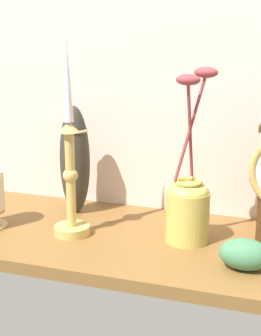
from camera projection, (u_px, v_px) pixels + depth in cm
name	position (u px, v px, depth cm)	size (l,w,h in cm)	color
ground_plane	(145.00, 243.00, 102.98)	(100.00, 36.00, 2.40)	brown
back_wall	(171.00, 64.00, 111.12)	(120.00, 2.00, 65.00)	beige
candlestick_tall_left	(70.00, 169.00, 100.83)	(7.22, 7.22, 39.13)	tan
brass_vase_jar	(188.00, 203.00, 99.03)	(8.66, 8.40, 33.32)	#C7B452
tall_ceramic_vase	(75.00, 160.00, 113.74)	(6.59, 6.59, 24.04)	#322F27
ivy_sprig	(245.00, 254.00, 88.65)	(8.80, 6.16, 5.40)	#427C53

